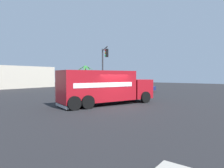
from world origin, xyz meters
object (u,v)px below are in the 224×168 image
traffic_light_primary (104,63)px  palm_tree_far (85,72)px  pickup_navy (137,87)px  delivery_truck (105,87)px

traffic_light_primary → palm_tree_far: size_ratio=1.42×
pickup_navy → traffic_light_primary: bearing=165.3°
delivery_truck → pickup_navy: (12.64, 4.39, -0.75)m
delivery_truck → palm_tree_far: size_ratio=2.08×
traffic_light_primary → pickup_navy: 6.81m
delivery_truck → traffic_light_primary: 9.41m
traffic_light_primary → palm_tree_far: 10.98m
delivery_truck → traffic_light_primary: size_ratio=1.46×
pickup_navy → palm_tree_far: 11.06m
palm_tree_far → pickup_navy: bearing=-89.9°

